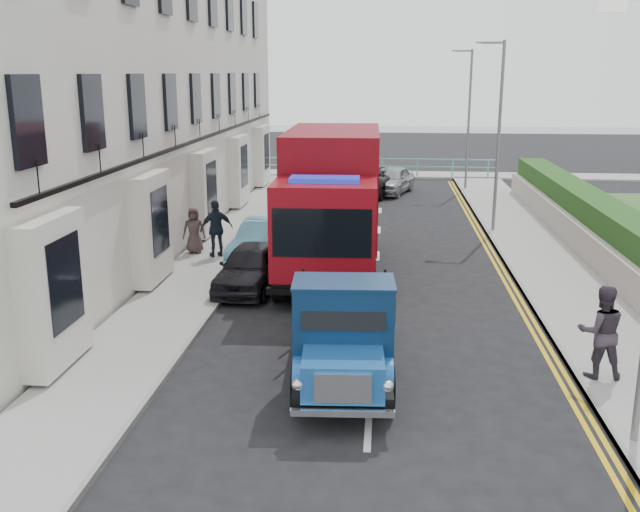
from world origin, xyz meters
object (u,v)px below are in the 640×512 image
(lamp_mid, at_px, (496,126))
(lamp_far, at_px, (467,111))
(bedford_lorry, at_px, (343,341))
(parked_car_front, at_px, (251,267))
(red_lorry, at_px, (332,198))

(lamp_mid, xyz_separation_m, lamp_far, (0.00, 10.00, 0.00))
(bedford_lorry, distance_m, parked_car_front, 7.04)
(lamp_far, bearing_deg, red_lorry, -109.42)
(bedford_lorry, xyz_separation_m, red_lorry, (-0.87, 8.56, 1.22))
(bedford_lorry, height_order, parked_car_front, bedford_lorry)
(lamp_mid, height_order, lamp_far, same)
(lamp_far, height_order, red_lorry, lamp_far)
(parked_car_front, bearing_deg, red_lorry, 50.33)
(lamp_mid, relative_size, parked_car_front, 1.88)
(lamp_mid, xyz_separation_m, parked_car_front, (-7.67, -8.00, -3.36))
(lamp_mid, height_order, parked_car_front, lamp_mid)
(red_lorry, distance_m, parked_car_front, 3.42)
(bedford_lorry, relative_size, parked_car_front, 1.27)
(lamp_far, bearing_deg, parked_car_front, -113.07)
(lamp_mid, xyz_separation_m, bedford_lorry, (-4.70, -14.37, -2.99))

